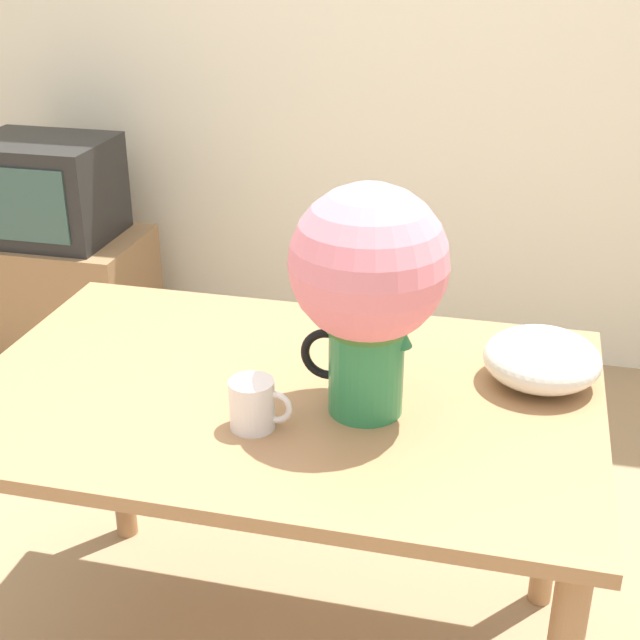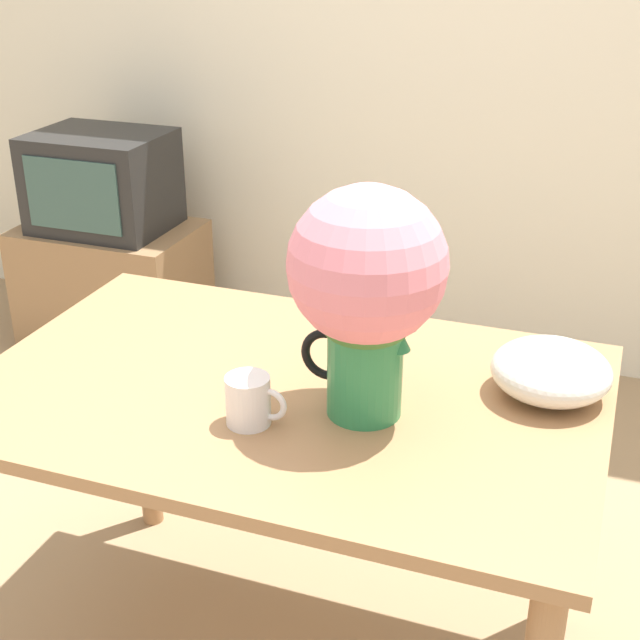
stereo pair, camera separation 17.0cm
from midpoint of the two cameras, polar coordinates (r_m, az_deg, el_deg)
wall_back at (r=3.40m, az=3.43°, el=18.80°), size 8.00×0.05×2.60m
table at (r=1.90m, az=-4.97°, el=-7.22°), size 1.30×0.85×0.76m
flower_vase at (r=1.64m, az=0.15°, el=2.42°), size 0.30×0.30×0.46m
coffee_mug at (r=1.69m, az=-7.15°, el=-5.47°), size 0.12×0.09×0.10m
white_bowl at (r=1.87m, az=11.53°, el=-2.53°), size 0.24×0.24×0.11m
tv_stand at (r=3.70m, az=-17.61°, el=1.40°), size 0.69×0.46×0.51m
tv_set at (r=3.56m, az=-18.55°, el=7.92°), size 0.50×0.41×0.37m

